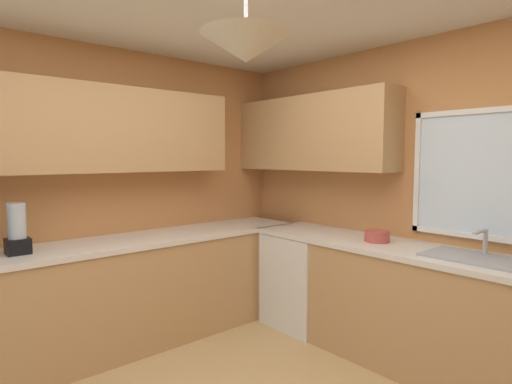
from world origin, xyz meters
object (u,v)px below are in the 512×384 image
(sink_assembly, at_px, (476,257))
(dishwasher, at_px, (304,279))
(blender_appliance, at_px, (17,231))
(bowl, at_px, (377,236))

(sink_assembly, bearing_deg, dishwasher, -178.62)
(blender_appliance, bearing_deg, dishwasher, 73.55)
(dishwasher, distance_m, bowl, 0.91)
(dishwasher, bearing_deg, sink_assembly, 1.38)
(dishwasher, xyz_separation_m, sink_assembly, (1.50, 0.04, 0.48))
(blender_appliance, bearing_deg, bowl, 58.10)
(sink_assembly, bearing_deg, bowl, -179.52)
(sink_assembly, relative_size, blender_appliance, 1.73)
(bowl, bearing_deg, blender_appliance, -121.90)
(blender_appliance, bearing_deg, sink_assembly, 46.43)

